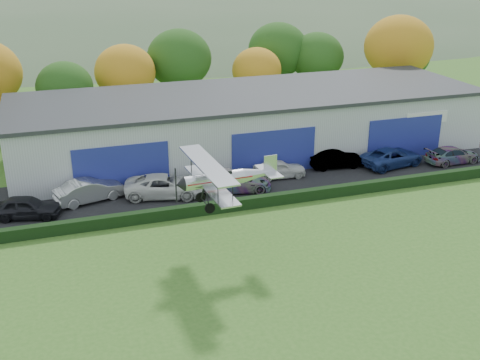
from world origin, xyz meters
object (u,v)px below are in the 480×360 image
object	(u,v)px
car_2	(165,186)
car_3	(236,181)
car_5	(336,159)
car_6	(392,157)
biplane	(223,177)
car_4	(279,169)
car_1	(90,190)
hangar	(249,122)
car_7	(453,155)
car_0	(26,207)

from	to	relation	value
car_2	car_3	world-z (taller)	car_2
car_5	car_6	world-z (taller)	car_6
car_2	biplane	size ratio (longest dim) A/B	0.82
car_6	car_2	bearing A→B (deg)	81.55
car_3	car_4	bearing A→B (deg)	-58.77
car_1	biplane	size ratio (longest dim) A/B	0.71
car_2	car_4	bearing A→B (deg)	-70.42
car_3	biplane	distance (m)	10.33
hangar	car_6	distance (m)	12.60
car_2	car_6	bearing A→B (deg)	-74.49
car_6	car_7	xyz separation A→B (m)	(5.26, -0.96, -0.06)
car_0	biplane	size ratio (longest dim) A/B	0.63
hangar	car_5	size ratio (longest dim) A/B	9.05
biplane	car_6	bearing A→B (deg)	26.07
car_4	car_7	world-z (taller)	car_4
car_2	car_6	xyz separation A→B (m)	(19.16, 0.40, -0.04)
hangar	biplane	world-z (taller)	biplane
car_2	car_7	distance (m)	24.43
car_0	car_7	xyz separation A→B (m)	(33.96, 0.16, -0.06)
car_2	car_4	size ratio (longest dim) A/B	1.38
car_4	car_5	world-z (taller)	car_5
car_0	car_1	xyz separation A→B (m)	(4.28, 1.51, 0.06)
car_5	biplane	distance (m)	17.46
car_3	hangar	bearing A→B (deg)	-14.48
car_5	hangar	bearing A→B (deg)	44.51
hangar	car_4	bearing A→B (deg)	-89.47
hangar	car_6	bearing A→B (deg)	-37.27
car_0	car_6	bearing A→B (deg)	-74.13
car_2	car_5	world-z (taller)	car_2
car_1	car_5	bearing A→B (deg)	-103.98
car_1	biplane	bearing A→B (deg)	-162.12
car_7	biplane	bearing A→B (deg)	109.40
car_7	car_2	bearing A→B (deg)	86.73
car_1	car_2	xyz separation A→B (m)	(5.26, -0.79, -0.02)
car_3	car_7	size ratio (longest dim) A/B	1.08
car_0	car_3	xyz separation A→B (m)	(14.78, 0.03, -0.01)
car_1	car_5	world-z (taller)	car_1
car_4	car_2	bearing A→B (deg)	98.20
car_0	car_7	distance (m)	33.96
car_4	hangar	bearing A→B (deg)	3.46
car_1	car_6	size ratio (longest dim) A/B	0.91
car_2	car_4	world-z (taller)	car_2
car_0	car_7	world-z (taller)	car_0
car_2	car_0	bearing A→B (deg)	108.64
car_3	car_4	distance (m)	4.35
car_7	biplane	xyz separation A→B (m)	(-22.79, -8.91, 4.13)
car_1	car_5	xyz separation A→B (m)	(19.86, 0.69, -0.08)
hangar	car_3	bearing A→B (deg)	-114.84
hangar	car_0	world-z (taller)	hangar
car_0	car_7	bearing A→B (deg)	-76.10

